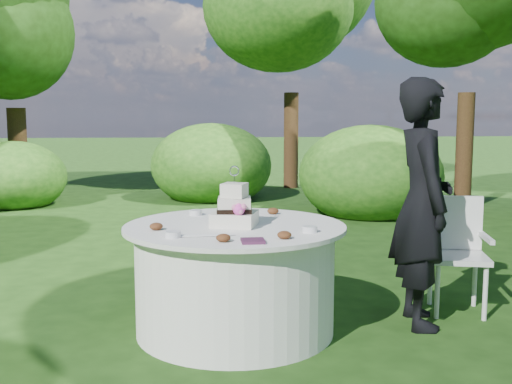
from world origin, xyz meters
TOP-DOWN VIEW (x-y plane):
  - ground at (0.00, 0.00)m, footprint 80.00×80.00m
  - napkins at (0.06, -0.60)m, footprint 0.14×0.14m
  - feather_plume at (-0.26, -0.38)m, footprint 0.48×0.07m
  - guest at (1.36, -0.01)m, footprint 0.50×0.70m
  - table at (0.00, 0.00)m, footprint 1.56×1.56m
  - cake at (-0.01, -0.05)m, footprint 0.37×0.37m
  - chair at (1.77, 0.28)m, footprint 0.53×0.52m
  - votives at (-0.07, -0.10)m, footprint 0.99×0.95m
  - petal_cups at (-0.01, -0.20)m, footprint 0.96×1.09m

SIDE VIEW (x-z plane):
  - ground at x=0.00m, z-range 0.00..0.00m
  - table at x=0.00m, z-range 0.00..0.77m
  - chair at x=1.77m, z-range 0.07..0.97m
  - feather_plume at x=-0.26m, z-range 0.77..0.78m
  - napkins at x=0.06m, z-range 0.77..0.79m
  - votives at x=-0.07m, z-range 0.77..0.81m
  - petal_cups at x=-0.01m, z-range 0.77..0.82m
  - cake at x=-0.01m, z-range 0.67..1.09m
  - guest at x=1.36m, z-range 0.00..1.80m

